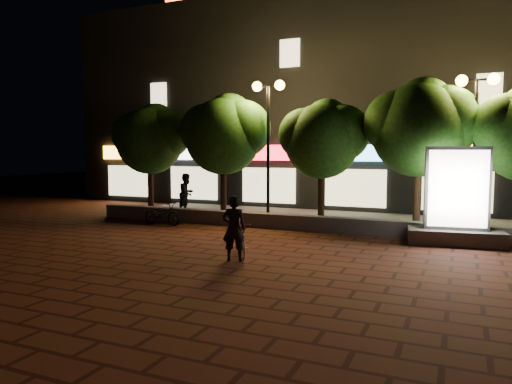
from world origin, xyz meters
The scene contains 15 objects.
ground centered at (0.00, 0.00, 0.00)m, with size 80.00×80.00×0.00m, color #512219.
retaining_wall centered at (0.00, 4.00, 0.25)m, with size 16.00×0.45×0.50m, color #605D59.
sidewalk centered at (0.00, 6.50, 0.04)m, with size 16.00×5.00×0.08m, color #605D59.
building_block centered at (-0.01, 12.99, 5.00)m, with size 28.00×8.12×11.30m.
tree_far_left centered at (-6.95, 5.46, 3.29)m, with size 3.36×2.80×4.63m.
tree_left centered at (-3.45, 5.46, 3.44)m, with size 3.60×3.00×4.89m.
tree_mid centered at (0.55, 5.46, 3.22)m, with size 3.24×2.70×4.50m.
tree_right centered at (3.86, 5.46, 3.57)m, with size 3.72×3.10×5.07m.
street_lamp_left centered at (-1.50, 5.20, 4.03)m, with size 1.26×0.36×5.18m.
street_lamp_right centered at (5.50, 5.20, 3.89)m, with size 1.26×0.36×4.98m.
ad_kiosk centered at (5.03, 3.50, 1.13)m, with size 2.74×1.61×2.81m.
scooter_pink centered at (0.04, -0.45, 0.47)m, with size 0.44×1.56×0.94m, color pink.
rider centered at (0.12, -0.99, 0.81)m, with size 0.59×0.39×1.61m, color black.
scooter_parked centered at (-4.75, 3.00, 0.41)m, with size 0.54×1.55×0.82m, color black.
pedestrian centered at (-5.37, 5.67, 0.92)m, with size 0.81×0.63×1.67m, color black.
Camera 1 is at (5.13, -11.12, 2.68)m, focal length 33.00 mm.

